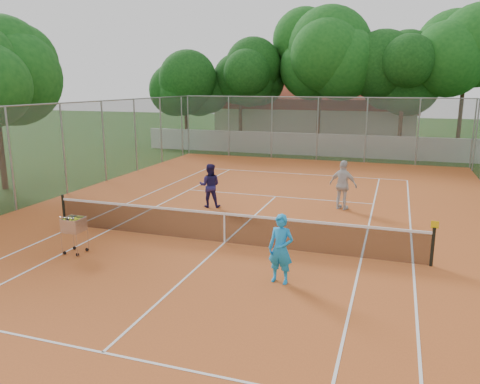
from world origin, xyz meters
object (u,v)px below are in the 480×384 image
(clubhouse, at_px, (317,114))
(player_far_left, at_px, (210,185))
(player_near, at_px, (281,249))
(ball_hopper, at_px, (75,234))
(player_far_right, at_px, (343,185))
(tennis_net, at_px, (224,228))

(clubhouse, xyz_separation_m, player_far_left, (-0.06, -25.12, -1.31))
(clubhouse, distance_m, player_near, 31.65)
(ball_hopper, bearing_deg, player_far_right, 56.85)
(player_far_left, bearing_deg, tennis_net, 104.64)
(tennis_net, distance_m, ball_hopper, 4.38)
(player_far_left, height_order, ball_hopper, player_far_left)
(tennis_net, height_order, player_far_right, player_far_right)
(player_near, height_order, ball_hopper, player_near)
(clubhouse, distance_m, ball_hopper, 31.32)
(player_far_left, distance_m, player_far_right, 5.21)
(tennis_net, relative_size, player_far_left, 6.83)
(player_far_right, bearing_deg, player_near, 104.65)
(player_far_left, bearing_deg, clubhouse, -103.42)
(clubhouse, height_order, player_far_right, clubhouse)
(tennis_net, height_order, player_far_left, player_far_left)
(tennis_net, bearing_deg, player_far_right, 60.18)
(player_near, relative_size, player_far_left, 1.00)
(tennis_net, height_order, clubhouse, clubhouse)
(player_far_right, bearing_deg, clubhouse, -58.61)
(tennis_net, xyz_separation_m, player_far_right, (2.98, 5.20, 0.47))
(player_far_right, bearing_deg, tennis_net, 79.76)
(tennis_net, xyz_separation_m, player_near, (2.33, -2.32, 0.38))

